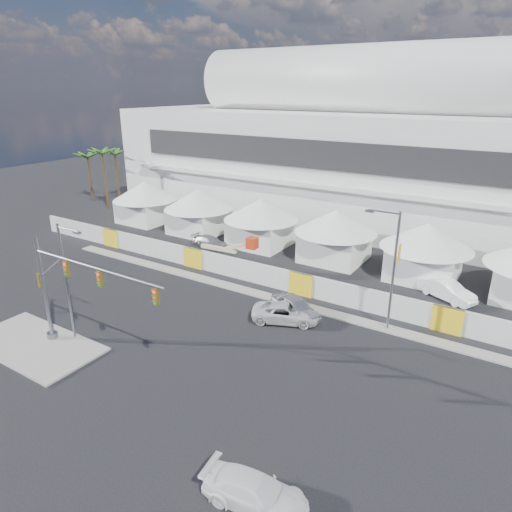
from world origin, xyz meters
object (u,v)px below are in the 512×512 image
Objects in this scene: lot_car_a at (447,290)px; streetlight_curb at (392,263)px; lot_car_c at (210,242)px; traffic_mast at (66,291)px; streetlight_median at (67,275)px; pickup_curb at (286,313)px; sedan_silver at (295,306)px; boom_lift at (214,258)px; pickup_near at (255,492)px.

lot_car_a is 0.54× the size of streetlight_curb.
traffic_mast reaches higher than lot_car_c.
traffic_mast reaches higher than lot_car_a.
streetlight_median is 22.59m from streetlight_curb.
lot_car_c is at bearing 33.41° from pickup_curb.
streetlight_curb reaches higher than traffic_mast.
streetlight_curb reaches higher than sedan_silver.
lot_car_c is 22.91m from traffic_mast.
lot_car_c is 0.48× the size of streetlight_curb.
streetlight_median is (-11.62, -11.55, 4.19)m from sedan_silver.
lot_car_c is 0.59× the size of boom_lift.
boom_lift is at bearing 170.57° from streetlight_curb.
boom_lift is at bearing 93.80° from traffic_mast.
pickup_near is at bearing -89.89° from streetlight_curb.
streetlight_curb reaches higher than streetlight_median.
sedan_silver is 17.68m from pickup_near.
traffic_mast is (-20.02, -22.20, 3.66)m from lot_car_a.
traffic_mast reaches higher than pickup_curb.
traffic_mast is 1.56m from streetlight_median.
sedan_silver is 1.00× the size of pickup_near.
streetlight_curb reaches higher than pickup_near.
pickup_curb is at bearing -165.75° from sedan_silver.
streetlight_curb reaches higher than pickup_curb.
boom_lift is at bearing 90.22° from streetlight_median.
lot_car_a is 30.22m from streetlight_median.
streetlight_median reaches higher than pickup_curb.
sedan_silver is 0.97× the size of lot_car_a.
pickup_near is 18.70m from streetlight_curb.
boom_lift reaches higher than sedan_silver.
lot_car_c is 21.83m from streetlight_median.
pickup_near is 0.97× the size of lot_car_a.
streetlight_median is (-21.10, -21.22, 4.19)m from lot_car_a.
traffic_mast is 22.34m from streetlight_curb.
traffic_mast is 1.30× the size of streetlight_curb.
pickup_near is at bearing -178.04° from pickup_curb.
sedan_silver is 1.21m from pickup_curb.
sedan_silver is 1.08× the size of lot_car_c.
pickup_curb is 1.09× the size of pickup_near.
streetlight_median reaches higher than pickup_near.
pickup_near is at bearing -133.76° from sedan_silver.
lot_car_a is at bearing 45.16° from streetlight_median.
sedan_silver is at bearing -27.46° from boom_lift.
pickup_near is at bearing -134.93° from lot_car_c.
traffic_mast is 17.70m from boom_lift.
lot_car_a is 0.41× the size of traffic_mast.
sedan_silver reaches higher than pickup_near.
pickup_near is (6.67, -16.37, -0.12)m from sedan_silver.
streetlight_curb is (17.16, 14.28, 0.83)m from traffic_mast.
lot_car_c is 6.23m from boom_lift.
traffic_mast is 1.59× the size of boom_lift.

